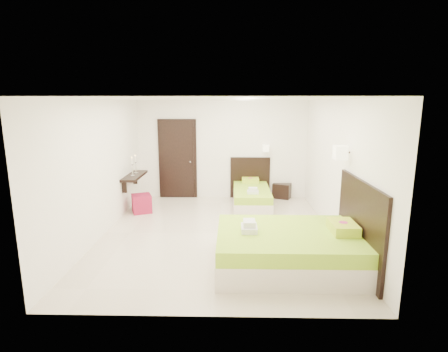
{
  "coord_description": "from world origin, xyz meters",
  "views": [
    {
      "loc": [
        0.25,
        -6.52,
        2.53
      ],
      "look_at": [
        0.1,
        0.3,
        1.1
      ],
      "focal_mm": 28.0,
      "sensor_mm": 36.0,
      "label": 1
    }
  ],
  "objects_px": {
    "nightstand": "(282,190)",
    "ottoman": "(142,203)",
    "bed_double": "(293,247)",
    "bed_single": "(251,195)"
  },
  "relations": [
    {
      "from": "bed_double",
      "to": "ottoman",
      "type": "xyz_separation_m",
      "value": [
        -3.08,
        2.73,
        -0.11
      ]
    },
    {
      "from": "ottoman",
      "to": "bed_single",
      "type": "bearing_deg",
      "value": 12.95
    },
    {
      "from": "ottoman",
      "to": "bed_double",
      "type": "bearing_deg",
      "value": -41.52
    },
    {
      "from": "nightstand",
      "to": "ottoman",
      "type": "relative_size",
      "value": 1.08
    },
    {
      "from": "bed_double",
      "to": "nightstand",
      "type": "relative_size",
      "value": 4.87
    },
    {
      "from": "bed_double",
      "to": "nightstand",
      "type": "height_order",
      "value": "bed_double"
    },
    {
      "from": "bed_double",
      "to": "nightstand",
      "type": "distance_m",
      "value": 4.12
    },
    {
      "from": "nightstand",
      "to": "ottoman",
      "type": "bearing_deg",
      "value": -136.82
    },
    {
      "from": "bed_single",
      "to": "ottoman",
      "type": "height_order",
      "value": "bed_single"
    },
    {
      "from": "nightstand",
      "to": "ottoman",
      "type": "height_order",
      "value": "ottoman"
    }
  ]
}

